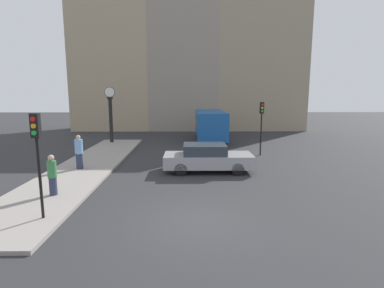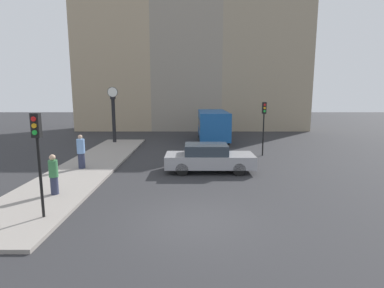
{
  "view_description": "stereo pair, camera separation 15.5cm",
  "coord_description": "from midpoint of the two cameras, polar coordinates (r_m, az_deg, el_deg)",
  "views": [
    {
      "loc": [
        -0.19,
        -9.12,
        4.07
      ],
      "look_at": [
        0.03,
        5.66,
        1.61
      ],
      "focal_mm": 28.0,
      "sensor_mm": 36.0,
      "label": 1
    },
    {
      "loc": [
        -0.03,
        -9.12,
        4.07
      ],
      "look_at": [
        0.03,
        5.66,
        1.61
      ],
      "focal_mm": 28.0,
      "sensor_mm": 36.0,
      "label": 2
    }
  ],
  "objects": [
    {
      "name": "ground_plane",
      "position": [
        9.99,
        -0.16,
        -14.59
      ],
      "size": [
        120.0,
        120.0,
        0.0
      ],
      "primitive_type": "plane",
      "color": "#2D2D30"
    },
    {
      "name": "pedestrian_blue_stripe",
      "position": [
        17.06,
        -20.96,
        -1.45
      ],
      "size": [
        0.41,
        0.41,
        1.82
      ],
      "color": "#2D334C",
      "rests_on": "sidewalk_corner"
    },
    {
      "name": "traffic_light_far",
      "position": [
        20.39,
        12.9,
        4.97
      ],
      "size": [
        0.26,
        0.24,
        3.57
      ],
      "color": "black",
      "rests_on": "ground_plane"
    },
    {
      "name": "traffic_light_near",
      "position": [
        10.48,
        -27.82,
        0.05
      ],
      "size": [
        0.26,
        0.24,
        3.37
      ],
      "color": "black",
      "rests_on": "sidewalk_corner"
    },
    {
      "name": "building_row",
      "position": [
        35.66,
        -0.57,
        16.61
      ],
      "size": [
        26.12,
        5.0,
        18.03
      ],
      "color": "tan",
      "rests_on": "ground_plane"
    },
    {
      "name": "street_clock",
      "position": [
        25.62,
        -15.4,
        5.39
      ],
      "size": [
        0.84,
        0.37,
        4.54
      ],
      "color": "black",
      "rests_on": "sidewalk_corner"
    },
    {
      "name": "pedestrian_green_hoodie",
      "position": [
        13.06,
        -25.38,
        -5.35
      ],
      "size": [
        0.35,
        0.35,
        1.62
      ],
      "color": "#2D334C",
      "rests_on": "sidewalk_corner"
    },
    {
      "name": "sidewalk_corner",
      "position": [
        18.02,
        -19.43,
        -3.94
      ],
      "size": [
        3.3,
        18.98,
        0.13
      ],
      "primitive_type": "cube",
      "color": "gray",
      "rests_on": "ground_plane"
    },
    {
      "name": "sedan_car",
      "position": [
        15.92,
        2.66,
        -2.63
      ],
      "size": [
        4.66,
        1.89,
        1.47
      ],
      "color": "#9E9EA3",
      "rests_on": "ground_plane"
    },
    {
      "name": "bus_distant",
      "position": [
        26.42,
        3.29,
        3.84
      ],
      "size": [
        2.44,
        7.14,
        2.61
      ],
      "color": "#195199",
      "rests_on": "ground_plane"
    }
  ]
}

